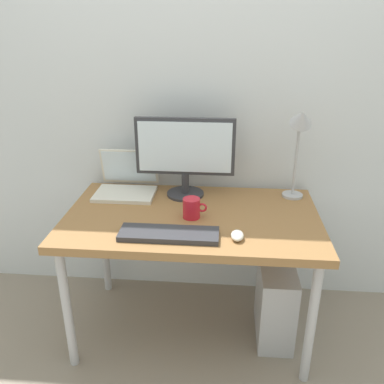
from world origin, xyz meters
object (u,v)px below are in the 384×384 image
monitor (185,152)px  laptop (127,182)px  desk_lamp (300,133)px  coffee_mug (191,208)px  keyboard (169,234)px  mouse (237,235)px  desk (192,226)px  computer_tower (275,301)px

monitor → laptop: monitor is taller
desk_lamp → coffee_mug: bearing=-152.8°
keyboard → coffee_mug: size_ratio=3.71×
monitor → coffee_mug: size_ratio=4.39×
mouse → desk: bearing=134.2°
keyboard → computer_tower: bearing=22.6°
monitor → keyboard: (-0.03, -0.46, -0.23)m
coffee_mug → computer_tower: (0.44, 0.02, -0.54)m
monitor → computer_tower: 0.92m
keyboard → computer_tower: 0.76m
coffee_mug → desk_lamp: bearing=27.2°
laptop → monitor: bearing=-3.1°
computer_tower → keyboard: bearing=-157.4°
desk → desk_lamp: bearing=24.3°
laptop → mouse: 0.77m
desk_lamp → desk: bearing=-155.7°
desk → monitor: (-0.06, 0.24, 0.31)m
desk_lamp → keyboard: size_ratio=1.14×
desk → coffee_mug: size_ratio=10.50×
desk → monitor: 0.39m
laptop → mouse: laptop is taller
computer_tower → desk: bearing=178.8°
laptop → keyboard: 0.57m
desk → laptop: 0.47m
desk → coffee_mug: (0.00, -0.03, 0.11)m
laptop → mouse: size_ratio=3.56×
laptop → desk_lamp: (0.90, -0.02, 0.30)m
desk_lamp → mouse: (-0.30, -0.46, -0.34)m
desk → laptop: laptop is taller
laptop → keyboard: laptop is taller
laptop → computer_tower: size_ratio=0.76×
desk_lamp → computer_tower: (-0.08, -0.24, -0.85)m
desk_lamp → keyboard: (-0.60, -0.46, -0.35)m
desk → mouse: mouse is taller
keyboard → computer_tower: keyboard is taller
desk_lamp → mouse: 0.65m
keyboard → computer_tower: (0.52, 0.22, -0.50)m
monitor → desk_lamp: (0.58, 0.00, 0.12)m
desk → mouse: bearing=-45.8°
laptop → coffee_mug: size_ratio=2.70×
desk → laptop: bearing=146.5°
desk_lamp → monitor: bearing=-179.9°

